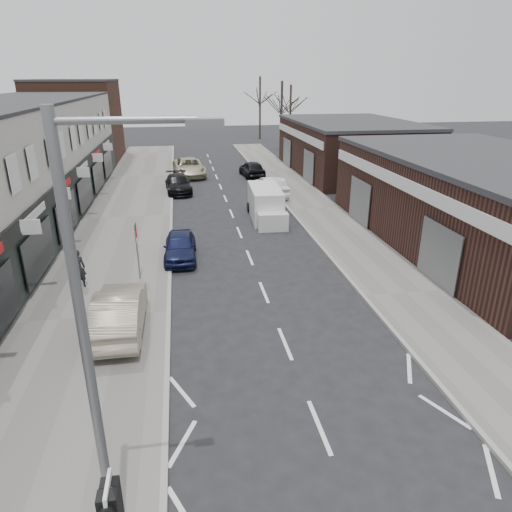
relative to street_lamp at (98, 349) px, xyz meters
name	(u,v)px	position (x,y,z in m)	size (l,w,h in m)	color
ground	(346,491)	(4.53, 0.80, -4.62)	(160.00, 160.00, 0.00)	black
pavement_left	(126,217)	(-2.22, 22.80, -4.56)	(5.50, 64.00, 0.12)	slate
pavement_right	(315,209)	(10.28, 22.80, -4.56)	(3.50, 64.00, 0.12)	slate
brick_block_far	(78,122)	(-8.97, 45.80, -0.62)	(8.00, 10.00, 8.00)	#4C2D20
right_unit_near	(485,203)	(17.03, 14.80, -2.37)	(10.00, 18.00, 4.50)	#381F19
right_unit_far	(350,148)	(17.03, 34.80, -2.37)	(10.00, 16.00, 4.50)	#381F19
tree_far_a	(281,151)	(13.53, 48.80, -4.62)	(3.60, 3.60, 8.00)	#382D26
tree_far_b	(289,144)	(16.03, 54.80, -4.62)	(3.60, 3.60, 7.50)	#382D26
tree_far_c	(260,139)	(13.03, 60.80, -4.62)	(3.60, 3.60, 8.50)	#382D26
street_lamp	(98,349)	(0.00, 0.00, 0.00)	(2.23, 0.22, 8.00)	slate
warning_sign	(137,234)	(-0.63, 12.80, -2.42)	(0.12, 0.80, 2.70)	slate
white_van	(266,205)	(6.53, 21.21, -3.68)	(2.04, 5.21, 1.99)	white
sedan_on_pavement	(119,311)	(-1.01, 8.43, -3.75)	(1.58, 4.53, 1.49)	gray
pedestrian	(78,268)	(-3.11, 12.35, -3.65)	(0.62, 0.41, 1.70)	black
parked_car_left_a	(180,246)	(1.13, 15.21, -3.96)	(1.55, 3.85, 1.31)	#13193E
parked_car_left_b	(178,184)	(1.13, 29.40, -3.95)	(1.88, 4.62, 1.34)	black
parked_car_left_c	(189,167)	(2.14, 35.64, -3.84)	(2.60, 5.64, 1.57)	#BEB998
parked_car_right_a	(271,187)	(8.03, 26.95, -3.88)	(1.57, 4.51, 1.49)	silver
parked_car_right_b	(252,169)	(7.72, 34.34, -3.90)	(1.71, 4.24, 1.44)	black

